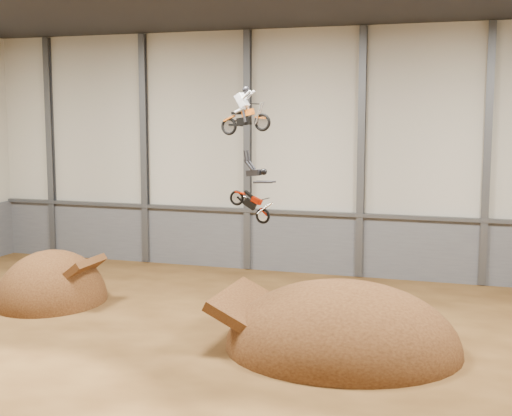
{
  "coord_description": "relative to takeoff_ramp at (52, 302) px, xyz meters",
  "views": [
    {
      "loc": [
        9.87,
        -24.7,
        9.19
      ],
      "look_at": [
        0.65,
        4.0,
        5.2
      ],
      "focal_mm": 50.0,
      "sensor_mm": 36.0,
      "label": 1
    }
  ],
  "objects": [
    {
      "name": "floor",
      "position": [
        10.13,
        -4.73,
        0.0
      ],
      "size": [
        40.0,
        40.0,
        0.0
      ],
      "primitive_type": "plane",
      "color": "#442A12",
      "rests_on": "ground"
    },
    {
      "name": "back_wall",
      "position": [
        10.13,
        10.27,
        7.0
      ],
      "size": [
        40.0,
        0.1,
        14.0
      ],
      "primitive_type": "cube",
      "color": "beige",
      "rests_on": "ground"
    },
    {
      "name": "lower_band_back",
      "position": [
        10.13,
        10.17,
        1.75
      ],
      "size": [
        39.8,
        0.18,
        3.5
      ],
      "primitive_type": "cube",
      "color": "#57595F",
      "rests_on": "ground"
    },
    {
      "name": "steel_rail",
      "position": [
        10.13,
        10.02,
        3.55
      ],
      "size": [
        39.8,
        0.35,
        0.2
      ],
      "primitive_type": "cube",
      "color": "#47494F",
      "rests_on": "lower_band_back"
    },
    {
      "name": "steel_column_0",
      "position": [
        -6.53,
        10.07,
        7.0
      ],
      "size": [
        0.4,
        0.36,
        13.9
      ],
      "primitive_type": "cube",
      "color": "#47494F",
      "rests_on": "ground"
    },
    {
      "name": "steel_column_1",
      "position": [
        0.13,
        10.07,
        7.0
      ],
      "size": [
        0.4,
        0.36,
        13.9
      ],
      "primitive_type": "cube",
      "color": "#47494F",
      "rests_on": "ground"
    },
    {
      "name": "steel_column_2",
      "position": [
        6.8,
        10.07,
        7.0
      ],
      "size": [
        0.4,
        0.36,
        13.9
      ],
      "primitive_type": "cube",
      "color": "#47494F",
      "rests_on": "ground"
    },
    {
      "name": "steel_column_3",
      "position": [
        13.47,
        10.07,
        7.0
      ],
      "size": [
        0.4,
        0.36,
        13.9
      ],
      "primitive_type": "cube",
      "color": "#47494F",
      "rests_on": "ground"
    },
    {
      "name": "steel_column_4",
      "position": [
        20.13,
        10.07,
        7.0
      ],
      "size": [
        0.4,
        0.36,
        13.9
      ],
      "primitive_type": "cube",
      "color": "#47494F",
      "rests_on": "ground"
    },
    {
      "name": "takeoff_ramp",
      "position": [
        0.0,
        0.0,
        0.0
      ],
      "size": [
        5.15,
        5.95,
        5.15
      ],
      "primitive_type": "ellipsoid",
      "color": "#391E0E",
      "rests_on": "ground"
    },
    {
      "name": "landing_ramp",
      "position": [
        14.95,
        -2.64,
        0.0
      ],
      "size": [
        9.3,
        8.23,
        5.36
      ],
      "primitive_type": "ellipsoid",
      "color": "#391E0E",
      "rests_on": "ground"
    },
    {
      "name": "fmx_rider_a",
      "position": [
        10.63,
        -1.55,
        9.44
      ],
      "size": [
        2.61,
        1.29,
        2.3
      ],
      "primitive_type": null,
      "rotation": [
        0.0,
        -0.11,
        -0.18
      ],
      "color": "orange"
    },
    {
      "name": "fmx_rider_b",
      "position": [
        11.09,
        -2.94,
        6.38
      ],
      "size": [
        3.37,
        1.2,
        3.16
      ],
      "primitive_type": null,
      "rotation": [
        0.0,
        0.51,
        -0.15
      ],
      "color": "#BE1A00"
    }
  ]
}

